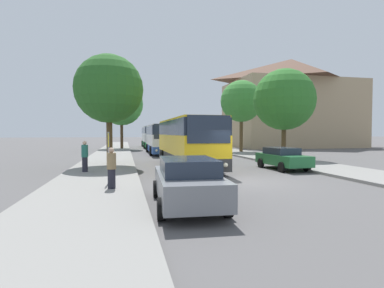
{
  "coord_description": "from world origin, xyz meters",
  "views": [
    {
      "loc": [
        -5.67,
        -13.36,
        2.34
      ],
      "look_at": [
        0.07,
        12.12,
        1.36
      ],
      "focal_mm": 28.0,
      "sensor_mm": 36.0,
      "label": 1
    }
  ],
  "objects_px": {
    "pedestrian_waiting_near": "(111,168)",
    "tree_right_mid": "(284,100)",
    "pedestrian_waiting_far": "(85,156)",
    "parked_car_right_near": "(282,158)",
    "parked_car_left_curb": "(187,181)",
    "bus_stop_sign": "(109,151)",
    "bus_middle": "(160,138)",
    "bus_front": "(187,141)",
    "tree_left_near": "(121,104)",
    "bus_rear": "(152,136)",
    "tree_right_near": "(241,101)",
    "tree_left_far": "(109,89)"
  },
  "relations": [
    {
      "from": "bus_rear",
      "to": "tree_left_near",
      "type": "distance_m",
      "value": 8.23
    },
    {
      "from": "tree_left_far",
      "to": "tree_right_mid",
      "type": "height_order",
      "value": "tree_right_mid"
    },
    {
      "from": "pedestrian_waiting_near",
      "to": "parked_car_left_curb",
      "type": "bearing_deg",
      "value": -105.07
    },
    {
      "from": "pedestrian_waiting_far",
      "to": "tree_right_mid",
      "type": "distance_m",
      "value": 17.46
    },
    {
      "from": "parked_car_left_curb",
      "to": "pedestrian_waiting_far",
      "type": "xyz_separation_m",
      "value": [
        -4.12,
        8.42,
        0.22
      ]
    },
    {
      "from": "bus_rear",
      "to": "parked_car_right_near",
      "type": "xyz_separation_m",
      "value": [
        5.61,
        -30.88,
        -1.04
      ]
    },
    {
      "from": "bus_front",
      "to": "pedestrian_waiting_far",
      "type": "bearing_deg",
      "value": -160.65
    },
    {
      "from": "bus_stop_sign",
      "to": "pedestrian_waiting_far",
      "type": "height_order",
      "value": "bus_stop_sign"
    },
    {
      "from": "bus_stop_sign",
      "to": "tree_right_mid",
      "type": "bearing_deg",
      "value": 35.85
    },
    {
      "from": "parked_car_left_curb",
      "to": "tree_right_mid",
      "type": "distance_m",
      "value": 19.18
    },
    {
      "from": "parked_car_right_near",
      "to": "tree_left_near",
      "type": "relative_size",
      "value": 0.46
    },
    {
      "from": "parked_car_left_curb",
      "to": "parked_car_right_near",
      "type": "relative_size",
      "value": 1.12
    },
    {
      "from": "bus_middle",
      "to": "bus_rear",
      "type": "height_order",
      "value": "bus_rear"
    },
    {
      "from": "tree_left_far",
      "to": "parked_car_left_curb",
      "type": "bearing_deg",
      "value": -76.02
    },
    {
      "from": "pedestrian_waiting_near",
      "to": "pedestrian_waiting_far",
      "type": "xyz_separation_m",
      "value": [
        -1.68,
        5.53,
        0.07
      ]
    },
    {
      "from": "tree_left_near",
      "to": "tree_left_far",
      "type": "xyz_separation_m",
      "value": [
        -0.61,
        -22.12,
        -1.08
      ]
    },
    {
      "from": "bus_stop_sign",
      "to": "pedestrian_waiting_near",
      "type": "distance_m",
      "value": 1.49
    },
    {
      "from": "bus_front",
      "to": "bus_stop_sign",
      "type": "bearing_deg",
      "value": -127.43
    },
    {
      "from": "bus_middle",
      "to": "bus_rear",
      "type": "distance_m",
      "value": 14.65
    },
    {
      "from": "bus_rear",
      "to": "pedestrian_waiting_near",
      "type": "xyz_separation_m",
      "value": [
        -4.72,
        -36.08,
        -0.83
      ]
    },
    {
      "from": "bus_front",
      "to": "tree_left_near",
      "type": "relative_size",
      "value": 1.14
    },
    {
      "from": "parked_car_right_near",
      "to": "pedestrian_waiting_near",
      "type": "height_order",
      "value": "pedestrian_waiting_near"
    },
    {
      "from": "tree_left_near",
      "to": "tree_left_far",
      "type": "distance_m",
      "value": 22.16
    },
    {
      "from": "pedestrian_waiting_near",
      "to": "tree_right_mid",
      "type": "xyz_separation_m",
      "value": [
        14.11,
        11.68,
        4.27
      ]
    },
    {
      "from": "bus_front",
      "to": "parked_car_right_near",
      "type": "bearing_deg",
      "value": -25.54
    },
    {
      "from": "bus_stop_sign",
      "to": "tree_left_near",
      "type": "distance_m",
      "value": 30.06
    },
    {
      "from": "bus_front",
      "to": "bus_middle",
      "type": "bearing_deg",
      "value": 90.74
    },
    {
      "from": "bus_stop_sign",
      "to": "tree_left_far",
      "type": "relative_size",
      "value": 0.3
    },
    {
      "from": "parked_car_right_near",
      "to": "tree_left_far",
      "type": "relative_size",
      "value": 0.56
    },
    {
      "from": "bus_rear",
      "to": "pedestrian_waiting_far",
      "type": "xyz_separation_m",
      "value": [
        -6.39,
        -30.56,
        -0.76
      ]
    },
    {
      "from": "bus_middle",
      "to": "bus_stop_sign",
      "type": "distance_m",
      "value": 20.59
    },
    {
      "from": "parked_car_right_near",
      "to": "tree_right_mid",
      "type": "xyz_separation_m",
      "value": [
        3.79,
        6.47,
        4.49
      ]
    },
    {
      "from": "parked_car_right_near",
      "to": "tree_left_near",
      "type": "distance_m",
      "value": 28.34
    },
    {
      "from": "bus_front",
      "to": "parked_car_right_near",
      "type": "xyz_separation_m",
      "value": [
        5.64,
        -2.63,
        -1.01
      ]
    },
    {
      "from": "pedestrian_waiting_far",
      "to": "bus_stop_sign",
      "type": "bearing_deg",
      "value": 158.15
    },
    {
      "from": "bus_middle",
      "to": "parked_car_right_near",
      "type": "relative_size",
      "value": 2.42
    },
    {
      "from": "parked_car_left_curb",
      "to": "bus_stop_sign",
      "type": "bearing_deg",
      "value": 124.86
    },
    {
      "from": "bus_front",
      "to": "tree_left_far",
      "type": "height_order",
      "value": "tree_left_far"
    },
    {
      "from": "bus_stop_sign",
      "to": "bus_middle",
      "type": "bearing_deg",
      "value": 77.25
    },
    {
      "from": "bus_rear",
      "to": "pedestrian_waiting_far",
      "type": "height_order",
      "value": "bus_rear"
    },
    {
      "from": "parked_car_right_near",
      "to": "tree_right_near",
      "type": "height_order",
      "value": "tree_right_near"
    },
    {
      "from": "bus_middle",
      "to": "tree_right_near",
      "type": "relative_size",
      "value": 1.23
    },
    {
      "from": "tree_left_near",
      "to": "tree_left_far",
      "type": "relative_size",
      "value": 1.24
    },
    {
      "from": "bus_middle",
      "to": "tree_right_near",
      "type": "height_order",
      "value": "tree_right_near"
    },
    {
      "from": "bus_middle",
      "to": "bus_stop_sign",
      "type": "height_order",
      "value": "bus_middle"
    },
    {
      "from": "bus_middle",
      "to": "pedestrian_waiting_far",
      "type": "xyz_separation_m",
      "value": [
        -6.05,
        -15.91,
        -0.7
      ]
    },
    {
      "from": "pedestrian_waiting_far",
      "to": "pedestrian_waiting_near",
      "type": "bearing_deg",
      "value": 155.17
    },
    {
      "from": "tree_left_far",
      "to": "tree_right_mid",
      "type": "bearing_deg",
      "value": 10.74
    },
    {
      "from": "tree_left_near",
      "to": "bus_middle",
      "type": "bearing_deg",
      "value": -66.04
    },
    {
      "from": "parked_car_left_curb",
      "to": "pedestrian_waiting_far",
      "type": "relative_size",
      "value": 2.72
    }
  ]
}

